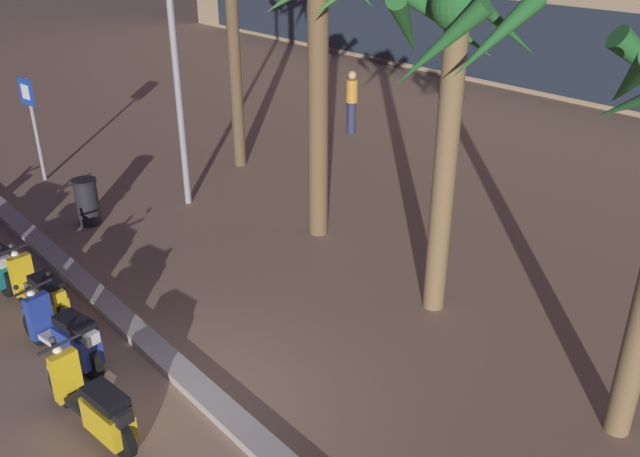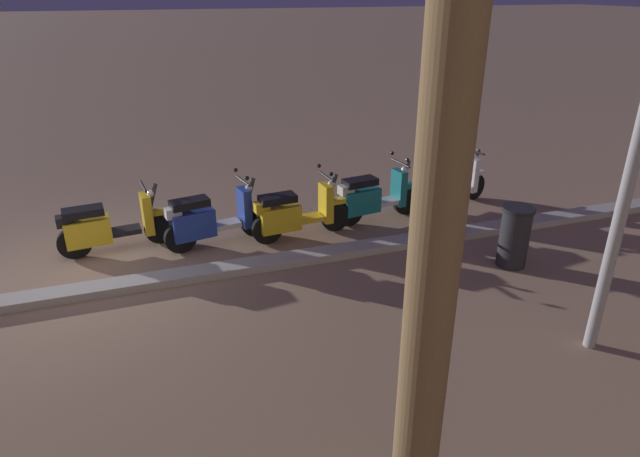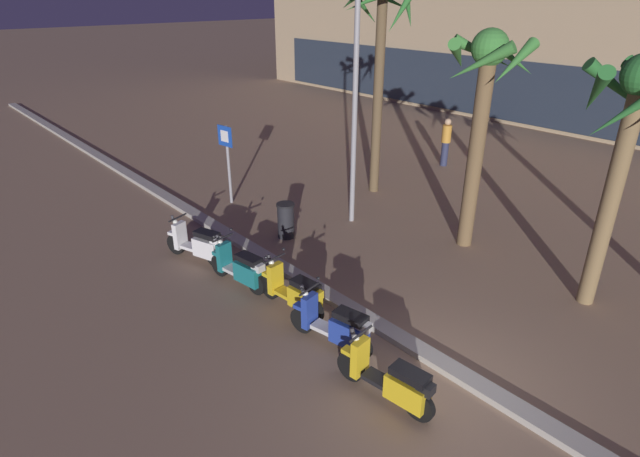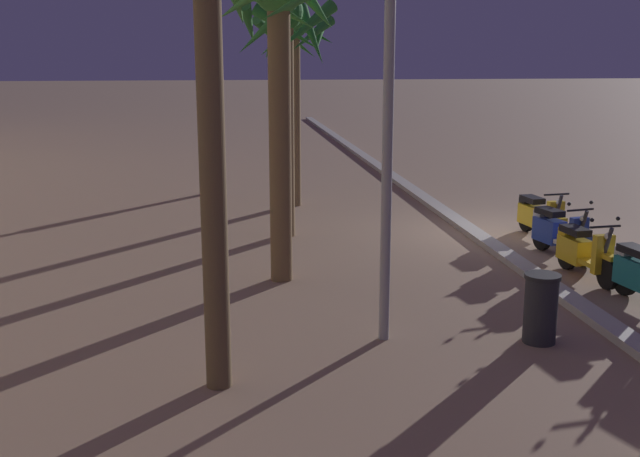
{
  "view_description": "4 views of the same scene",
  "coord_description": "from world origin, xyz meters",
  "px_view_note": "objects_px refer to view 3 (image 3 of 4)",
  "views": [
    {
      "loc": [
        6.03,
        -2.87,
        5.72
      ],
      "look_at": [
        -1.17,
        3.47,
        1.1
      ],
      "focal_mm": 37.15,
      "sensor_mm": 36.0,
      "label": 1
    },
    {
      "loc": [
        -0.97,
        7.75,
        3.94
      ],
      "look_at": [
        -2.83,
        2.34,
        1.38
      ],
      "focal_mm": 30.62,
      "sensor_mm": 36.0,
      "label": 2
    },
    {
      "loc": [
        3.52,
        -5.73,
        5.94
      ],
      "look_at": [
        -4.26,
        1.18,
        1.06
      ],
      "focal_mm": 28.51,
      "sensor_mm": 36.0,
      "label": 3
    },
    {
      "loc": [
        -15.37,
        5.86,
        3.79
      ],
      "look_at": [
        -2.69,
        4.17,
        0.86
      ],
      "focal_mm": 42.84,
      "sensor_mm": 36.0,
      "label": 4
    }
  ],
  "objects_px": {
    "scooter_yellow_gap_after_mid": "(392,380)",
    "crossing_sign": "(227,156)",
    "scooter_yellow_tail_end": "(295,293)",
    "palm_tree_near_sign": "(484,92)",
    "litter_bin": "(286,220)",
    "pedestrian_window_shopping": "(446,141)",
    "palm_tree_mid_walkway": "(629,127)",
    "street_lamp": "(356,76)",
    "scooter_blue_last_in_row": "(336,327)",
    "scooter_white_mid_front": "(199,244)",
    "scooter_teal_far_back": "(241,268)",
    "palm_tree_far_corner": "(380,32)"
  },
  "relations": [
    {
      "from": "scooter_white_mid_front",
      "to": "pedestrian_window_shopping",
      "type": "height_order",
      "value": "pedestrian_window_shopping"
    },
    {
      "from": "crossing_sign",
      "to": "palm_tree_mid_walkway",
      "type": "distance_m",
      "value": 10.21
    },
    {
      "from": "crossing_sign",
      "to": "litter_bin",
      "type": "bearing_deg",
      "value": -3.95
    },
    {
      "from": "scooter_teal_far_back",
      "to": "litter_bin",
      "type": "distance_m",
      "value": 2.63
    },
    {
      "from": "pedestrian_window_shopping",
      "to": "street_lamp",
      "type": "height_order",
      "value": "street_lamp"
    },
    {
      "from": "street_lamp",
      "to": "scooter_white_mid_front",
      "type": "bearing_deg",
      "value": -99.12
    },
    {
      "from": "scooter_teal_far_back",
      "to": "scooter_yellow_gap_after_mid",
      "type": "relative_size",
      "value": 0.94
    },
    {
      "from": "scooter_white_mid_front",
      "to": "litter_bin",
      "type": "distance_m",
      "value": 2.41
    },
    {
      "from": "crossing_sign",
      "to": "palm_tree_mid_walkway",
      "type": "xyz_separation_m",
      "value": [
        9.63,
        2.61,
        2.2
      ]
    },
    {
      "from": "palm_tree_mid_walkway",
      "to": "street_lamp",
      "type": "relative_size",
      "value": 0.76
    },
    {
      "from": "scooter_white_mid_front",
      "to": "scooter_yellow_gap_after_mid",
      "type": "distance_m",
      "value": 6.13
    },
    {
      "from": "scooter_teal_far_back",
      "to": "scooter_yellow_tail_end",
      "type": "bearing_deg",
      "value": 9.77
    },
    {
      "from": "palm_tree_near_sign",
      "to": "pedestrian_window_shopping",
      "type": "relative_size",
      "value": 2.97
    },
    {
      "from": "scooter_yellow_gap_after_mid",
      "to": "pedestrian_window_shopping",
      "type": "xyz_separation_m",
      "value": [
        -6.71,
        10.65,
        0.49
      ]
    },
    {
      "from": "scooter_yellow_gap_after_mid",
      "to": "crossing_sign",
      "type": "distance_m",
      "value": 9.31
    },
    {
      "from": "crossing_sign",
      "to": "palm_tree_mid_walkway",
      "type": "bearing_deg",
      "value": 15.19
    },
    {
      "from": "scooter_yellow_tail_end",
      "to": "pedestrian_window_shopping",
      "type": "height_order",
      "value": "pedestrian_window_shopping"
    },
    {
      "from": "scooter_teal_far_back",
      "to": "palm_tree_mid_walkway",
      "type": "relative_size",
      "value": 0.35
    },
    {
      "from": "palm_tree_near_sign",
      "to": "pedestrian_window_shopping",
      "type": "height_order",
      "value": "palm_tree_near_sign"
    },
    {
      "from": "scooter_yellow_gap_after_mid",
      "to": "crossing_sign",
      "type": "relative_size",
      "value": 0.77
    },
    {
      "from": "scooter_teal_far_back",
      "to": "crossing_sign",
      "type": "xyz_separation_m",
      "value": [
        -4.35,
        2.48,
        1.05
      ]
    },
    {
      "from": "palm_tree_near_sign",
      "to": "street_lamp",
      "type": "height_order",
      "value": "street_lamp"
    },
    {
      "from": "scooter_blue_last_in_row",
      "to": "scooter_white_mid_front",
      "type": "bearing_deg",
      "value": -177.36
    },
    {
      "from": "crossing_sign",
      "to": "litter_bin",
      "type": "height_order",
      "value": "crossing_sign"
    },
    {
      "from": "palm_tree_mid_walkway",
      "to": "scooter_blue_last_in_row",
      "type": "bearing_deg",
      "value": -115.15
    },
    {
      "from": "palm_tree_far_corner",
      "to": "litter_bin",
      "type": "bearing_deg",
      "value": -79.01
    },
    {
      "from": "crossing_sign",
      "to": "palm_tree_far_corner",
      "type": "bearing_deg",
      "value": 61.44
    },
    {
      "from": "scooter_white_mid_front",
      "to": "palm_tree_mid_walkway",
      "type": "height_order",
      "value": "palm_tree_mid_walkway"
    },
    {
      "from": "scooter_yellow_tail_end",
      "to": "scooter_yellow_gap_after_mid",
      "type": "bearing_deg",
      "value": -8.97
    },
    {
      "from": "crossing_sign",
      "to": "scooter_teal_far_back",
      "type": "bearing_deg",
      "value": -29.73
    },
    {
      "from": "street_lamp",
      "to": "litter_bin",
      "type": "bearing_deg",
      "value": -101.01
    },
    {
      "from": "pedestrian_window_shopping",
      "to": "litter_bin",
      "type": "relative_size",
      "value": 1.85
    },
    {
      "from": "scooter_white_mid_front",
      "to": "pedestrian_window_shopping",
      "type": "xyz_separation_m",
      "value": [
        -0.58,
        10.57,
        0.48
      ]
    },
    {
      "from": "scooter_white_mid_front",
      "to": "scooter_yellow_tail_end",
      "type": "bearing_deg",
      "value": 6.85
    },
    {
      "from": "palm_tree_near_sign",
      "to": "street_lamp",
      "type": "distance_m",
      "value": 3.18
    },
    {
      "from": "scooter_yellow_tail_end",
      "to": "scooter_yellow_gap_after_mid",
      "type": "relative_size",
      "value": 0.96
    },
    {
      "from": "scooter_blue_last_in_row",
      "to": "litter_bin",
      "type": "relative_size",
      "value": 1.89
    },
    {
      "from": "crossing_sign",
      "to": "litter_bin",
      "type": "relative_size",
      "value": 2.53
    },
    {
      "from": "scooter_blue_last_in_row",
      "to": "crossing_sign",
      "type": "height_order",
      "value": "crossing_sign"
    },
    {
      "from": "scooter_teal_far_back",
      "to": "scooter_yellow_tail_end",
      "type": "distance_m",
      "value": 1.57
    },
    {
      "from": "scooter_blue_last_in_row",
      "to": "scooter_yellow_gap_after_mid",
      "type": "relative_size",
      "value": 0.98
    },
    {
      "from": "palm_tree_far_corner",
      "to": "street_lamp",
      "type": "xyz_separation_m",
      "value": [
        1.22,
        -2.21,
        -0.87
      ]
    },
    {
      "from": "scooter_yellow_tail_end",
      "to": "scooter_blue_last_in_row",
      "type": "bearing_deg",
      "value": -7.04
    },
    {
      "from": "crossing_sign",
      "to": "pedestrian_window_shopping",
      "type": "xyz_separation_m",
      "value": [
        2.13,
        7.97,
        -0.57
      ]
    },
    {
      "from": "scooter_teal_far_back",
      "to": "scooter_yellow_gap_after_mid",
      "type": "distance_m",
      "value": 4.5
    },
    {
      "from": "palm_tree_near_sign",
      "to": "litter_bin",
      "type": "xyz_separation_m",
      "value": [
        -3.36,
        -3.21,
        -3.36
      ]
    },
    {
      "from": "scooter_yellow_tail_end",
      "to": "palm_tree_near_sign",
      "type": "bearing_deg",
      "value": 84.61
    },
    {
      "from": "palm_tree_near_sign",
      "to": "palm_tree_far_corner",
      "type": "distance_m",
      "value": 4.43
    },
    {
      "from": "scooter_yellow_tail_end",
      "to": "street_lamp",
      "type": "relative_size",
      "value": 0.27
    },
    {
      "from": "scooter_white_mid_front",
      "to": "palm_tree_mid_walkway",
      "type": "xyz_separation_m",
      "value": [
        6.91,
        5.21,
        3.25
      ]
    }
  ]
}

